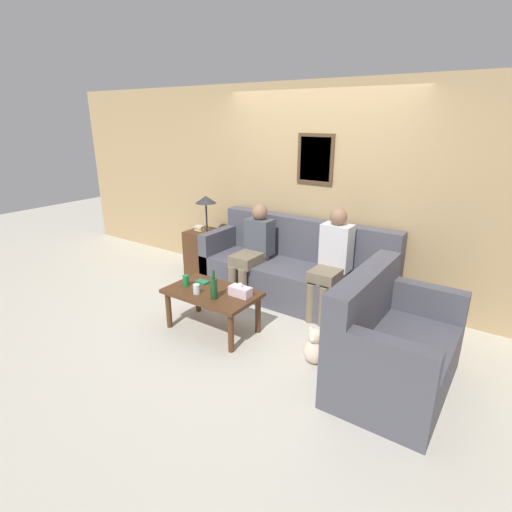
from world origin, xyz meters
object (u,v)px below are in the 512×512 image
Objects in this scene: couch_side at (390,348)px; teddy_bear at (315,348)px; person_right at (332,259)px; person_left at (253,247)px; couch_main at (296,273)px; coffee_table at (212,297)px; wine_bottle at (214,288)px; drinking_glass at (197,289)px.

teddy_bear is at bearing 96.36° from couch_side.
person_right is 1.17m from teddy_bear.
teddy_bear is at bearing -34.52° from person_left.
couch_main reaches higher than coffee_table.
coffee_table is 0.26m from wine_bottle.
person_left reaches higher than wine_bottle.
couch_main is 1.43m from teddy_bear.
person_right is at bearing -14.20° from couch_main.
teddy_bear is at bearing -53.06° from couch_main.
person_right is (0.86, 1.08, 0.28)m from coffee_table.
person_right is at bearing 108.08° from teddy_bear.
person_left is 0.94× the size of person_right.
drinking_glass reaches higher than coffee_table.
couch_side is 1.96m from drinking_glass.
drinking_glass is at bearing -170.53° from teddy_bear.
person_left is at bearing 99.99° from coffee_table.
teddy_bear is at bearing 3.56° from coffee_table.
wine_bottle is at bearing -42.23° from coffee_table.
couch_side is 1.74m from wine_bottle.
person_left reaches higher than teddy_bear.
couch_side is 0.69m from teddy_bear.
couch_side is at bearing 9.12° from wine_bottle.
wine_bottle is 3.00× the size of drinking_glass.
person_right reaches higher than person_left.
wine_bottle reaches higher than coffee_table.
coffee_table is 0.79× the size of person_right.
coffee_table is 1.40m from person_right.
teddy_bear is at bearing -71.92° from person_right.
person_right is (1.04, 0.06, 0.04)m from person_left.
person_right is at bearing 46.66° from couch_side.
wine_bottle is 0.86× the size of teddy_bear.
couch_main is at bearing 54.90° from couch_side.
person_right reaches higher than wine_bottle.
person_right reaches higher than couch_main.
couch_side is 1.85m from coffee_table.
wine_bottle is at bearing 99.12° from couch_side.
person_right is (0.72, 1.20, 0.10)m from wine_bottle.
couch_side is 2.21m from person_left.
couch_side is 1.30× the size of coffee_table.
couch_side is at bearing 4.56° from coffee_table.
wine_bottle is at bearing -74.41° from person_left.
person_right is at bearing 59.13° from wine_bottle.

